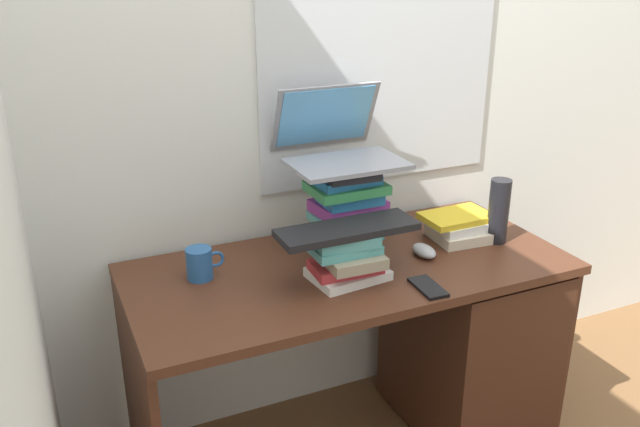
{
  "coord_description": "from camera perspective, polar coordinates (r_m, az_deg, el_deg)",
  "views": [
    {
      "loc": [
        -0.87,
        -1.69,
        1.65
      ],
      "look_at": [
        -0.09,
        0.02,
        0.9
      ],
      "focal_mm": 37.59,
      "sensor_mm": 36.0,
      "label": 1
    }
  ],
  "objects": [
    {
      "name": "wall_back",
      "position": [
        2.26,
        -1.38,
        12.71
      ],
      "size": [
        6.0,
        0.06,
        2.6
      ],
      "color": "silver",
      "rests_on": "ground"
    },
    {
      "name": "desk",
      "position": [
        2.42,
        10.22,
        -10.02
      ],
      "size": [
        1.39,
        0.64,
        0.72
      ],
      "color": "#4C2819",
      "rests_on": "ground"
    },
    {
      "name": "book_stack_tall",
      "position": [
        2.16,
        2.33,
        0.52
      ],
      "size": [
        0.25,
        0.21,
        0.29
      ],
      "color": "white",
      "rests_on": "desk"
    },
    {
      "name": "book_stack_keyboard_riser",
      "position": [
        2.0,
        2.3,
        -3.78
      ],
      "size": [
        0.24,
        0.2,
        0.15
      ],
      "color": "white",
      "rests_on": "desk"
    },
    {
      "name": "book_stack_side",
      "position": [
        2.33,
        11.6,
        -1.06
      ],
      "size": [
        0.23,
        0.18,
        0.09
      ],
      "color": "beige",
      "rests_on": "desk"
    },
    {
      "name": "laptop",
      "position": [
        2.16,
        1.52,
        6.0
      ],
      "size": [
        0.36,
        0.34,
        0.23
      ],
      "color": "gray",
      "rests_on": "book_stack_tall"
    },
    {
      "name": "keyboard",
      "position": [
        1.96,
        2.34,
        -1.37
      ],
      "size": [
        0.42,
        0.14,
        0.02
      ],
      "primitive_type": "cube",
      "rotation": [
        0.0,
        0.0,
        -0.0
      ],
      "color": "black",
      "rests_on": "book_stack_keyboard_riser"
    },
    {
      "name": "computer_mouse",
      "position": [
        2.19,
        8.85,
        -3.16
      ],
      "size": [
        0.06,
        0.1,
        0.04
      ],
      "primitive_type": "ellipsoid",
      "color": "#A5A8AD",
      "rests_on": "desk"
    },
    {
      "name": "mug",
      "position": [
        2.04,
        -10.18,
        -4.21
      ],
      "size": [
        0.12,
        0.08,
        0.1
      ],
      "color": "#265999",
      "rests_on": "desk"
    },
    {
      "name": "water_bottle",
      "position": [
        2.32,
        14.96,
        0.21
      ],
      "size": [
        0.07,
        0.07,
        0.22
      ],
      "primitive_type": "cylinder",
      "color": "black",
      "rests_on": "desk"
    },
    {
      "name": "cell_phone",
      "position": [
        2.0,
        9.18,
        -6.21
      ],
      "size": [
        0.07,
        0.14,
        0.01
      ],
      "primitive_type": "cube",
      "rotation": [
        0.0,
        0.0,
        -0.05
      ],
      "color": "black",
      "rests_on": "desk"
    }
  ]
}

